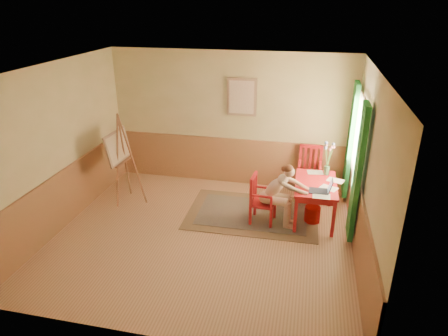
% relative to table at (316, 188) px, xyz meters
% --- Properties ---
extents(room, '(5.04, 4.54, 2.84)m').
position_rel_table_xyz_m(room, '(-1.82, -1.00, 0.77)').
color(room, tan).
rests_on(room, ground).
extents(wainscot, '(5.00, 4.50, 1.00)m').
position_rel_table_xyz_m(wainscot, '(-1.82, -0.20, -0.13)').
color(wainscot, '#B87A4E').
rests_on(wainscot, room).
extents(window, '(0.12, 2.01, 2.20)m').
position_rel_table_xyz_m(window, '(0.60, 0.10, 0.71)').
color(window, white).
rests_on(window, room).
extents(wall_portrait, '(0.60, 0.05, 0.76)m').
position_rel_table_xyz_m(wall_portrait, '(-1.57, 1.21, 1.27)').
color(wall_portrait, '#9C775B').
rests_on(wall_portrait, room).
extents(rug, '(2.43, 1.65, 0.02)m').
position_rel_table_xyz_m(rug, '(-1.10, -0.07, -0.62)').
color(rug, '#8C7251').
rests_on(rug, room).
extents(table, '(0.74, 1.21, 0.72)m').
position_rel_table_xyz_m(table, '(0.00, 0.00, 0.00)').
color(table, red).
rests_on(table, room).
extents(chair_left, '(0.45, 0.43, 0.90)m').
position_rel_table_xyz_m(chair_left, '(-0.93, -0.31, -0.18)').
color(chair_left, red).
rests_on(chair_left, room).
extents(chair_back, '(0.46, 0.48, 1.04)m').
position_rel_table_xyz_m(chair_back, '(-0.12, 0.94, -0.11)').
color(chair_back, red).
rests_on(chair_back, room).
extents(figure, '(0.88, 0.40, 1.16)m').
position_rel_table_xyz_m(figure, '(-0.62, -0.35, 0.01)').
color(figure, beige).
rests_on(figure, room).
extents(laptop, '(0.38, 0.23, 0.23)m').
position_rel_table_xyz_m(laptop, '(0.10, -0.33, 0.14)').
color(laptop, '#1E2338').
rests_on(laptop, table).
extents(papers, '(0.69, 1.20, 0.00)m').
position_rel_table_xyz_m(papers, '(0.16, -0.01, 0.09)').
color(papers, white).
rests_on(papers, table).
extents(vase, '(0.21, 0.31, 0.62)m').
position_rel_table_xyz_m(vase, '(0.18, 0.43, 0.37)').
color(vase, '#3F724C').
rests_on(vase, table).
extents(wastebasket, '(0.28, 0.28, 0.30)m').
position_rel_table_xyz_m(wastebasket, '(-0.01, -0.12, -0.48)').
color(wastebasket, '#AF0E0F').
rests_on(wastebasket, room).
extents(easel, '(0.60, 0.79, 1.79)m').
position_rel_table_xyz_m(easel, '(-3.69, -0.06, 0.43)').
color(easel, '#90593B').
rests_on(easel, room).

